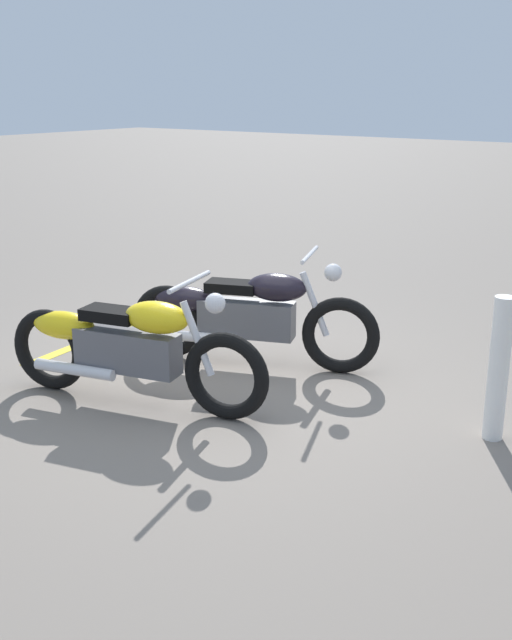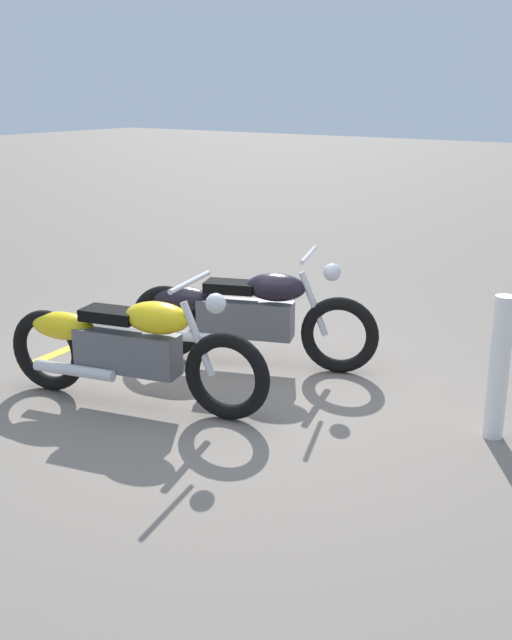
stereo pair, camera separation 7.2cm
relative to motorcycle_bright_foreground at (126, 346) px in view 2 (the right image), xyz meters
The scene contains 5 objects.
ground_plane 0.90m from the motorcycle_bright_foreground, 55.04° to the left, with size 60.00×60.00×0.00m, color slate.
motorcycle_bright_foreground is the anchor object (origin of this frame).
motorcycle_dark_foreground 1.24m from the motorcycle_bright_foreground, 79.09° to the left, with size 2.12×0.93×1.04m.
bollard_post 2.73m from the motorcycle_bright_foreground, 22.14° to the left, with size 0.14×0.14×1.03m, color white.
parking_stripe_near 2.22m from the motorcycle_bright_foreground, 132.03° to the left, with size 3.20×0.12×0.01m, color yellow.
Camera 2 is at (3.53, -4.57, 2.36)m, focal length 42.81 mm.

